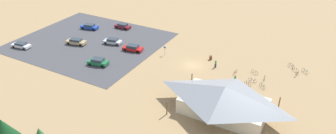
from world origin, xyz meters
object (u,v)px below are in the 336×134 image
Objects in this scene: bicycle_blue_front_row at (248,84)px; bicycle_teal_yard_front at (305,71)px; bicycle_yellow_yard_right at (255,72)px; bicycle_red_yard_center at (235,72)px; trash_bin at (211,58)px; car_red_end_stall at (133,48)px; bicycle_black_back_row at (291,66)px; lot_sign at (165,49)px; car_silver_near_entry at (113,41)px; visitor_near_lot at (235,79)px; bicycle_silver_by_bin at (265,78)px; pine_east at (3,130)px; bicycle_purple_lone_east at (252,80)px; visitor_crossing_yard at (216,64)px; bicycle_orange_mid_cluster at (297,74)px; bike_pavilion at (224,99)px; car_maroon_mid_lot at (123,26)px; car_green_inner_stall at (98,62)px; bicycle_green_near_porch at (262,86)px; car_white_by_curb at (21,45)px; bicycle_white_yard_left at (295,70)px; car_blue_aisle_side at (90,26)px.

bicycle_teal_yard_front is at bearing -131.03° from bicycle_blue_front_row.
bicycle_yellow_yard_right reaches higher than bicycle_red_yard_center.
trash_bin reaches higher than bicycle_yellow_yard_right.
car_red_end_stall reaches higher than bicycle_teal_yard_front.
bicycle_blue_front_row is 1.08× the size of bicycle_black_back_row.
lot_sign is 0.47× the size of car_silver_near_entry.
car_red_end_stall is 1.05× the size of car_silver_near_entry.
visitor_near_lot is at bearing 6.05° from bicycle_blue_front_row.
bicycle_silver_by_bin is 0.36× the size of car_silver_near_entry.
pine_east is 39.30m from visitor_near_lot.
bicycle_purple_lone_east is 0.98× the size of visitor_crossing_yard.
bicycle_yellow_yard_right is at bearing -115.50° from visitor_near_lot.
bicycle_yellow_yard_right is at bearing 22.26° from bicycle_orange_mid_cluster.
bike_pavilion is at bearing 71.05° from bicycle_black_back_row.
bicycle_teal_yard_front is 46.20m from car_maroon_mid_lot.
bike_pavilion is at bearing 174.32° from car_green_inner_stall.
visitor_crossing_yard is at bearing -113.15° from pine_east.
bicycle_green_near_porch is 0.79× the size of bicycle_red_yard_center.
bicycle_orange_mid_cluster is 0.94× the size of visitor_crossing_yard.
trash_bin is 10.29m from lot_sign.
bicycle_red_yard_center is at bearing 178.13° from lot_sign.
visitor_crossing_yard reaches higher than bicycle_green_near_porch.
bicycle_silver_by_bin reaches higher than bicycle_green_near_porch.
car_silver_near_entry is at bearing -5.27° from visitor_near_lot.
bicycle_orange_mid_cluster reaches higher than bicycle_red_yard_center.
bicycle_yellow_yard_right is at bearing 46.54° from bicycle_black_back_row.
visitor_near_lot reaches higher than bicycle_teal_yard_front.
car_silver_near_entry is (10.07, -35.81, -3.86)m from pine_east.
car_white_by_curb is 49.59m from visitor_near_lot.
car_white_by_curb is (58.23, 19.18, 0.31)m from bicycle_white_yard_left.
lot_sign is 1.58× the size of bicycle_teal_yard_front.
bicycle_silver_by_bin is 47.26m from car_blue_aisle_side.
car_red_end_stall is 1.11× the size of car_maroon_mid_lot.
bicycle_white_yard_left is 0.82× the size of visitor_crossing_yard.
car_red_end_stall is 2.79× the size of visitor_crossing_yard.
bicycle_white_yard_left is at bearing -155.16° from car_green_inner_stall.
visitor_crossing_yard is at bearing -13.06° from bicycle_purple_lone_east.
car_red_end_stall is at bearing -0.38° from bicycle_purple_lone_east.
bicycle_green_near_porch is 0.82× the size of bicycle_orange_mid_cluster.
visitor_near_lot is (11.28, 10.42, 0.50)m from bicycle_teal_yard_front.
trash_bin is 0.14× the size of pine_east.
visitor_near_lot is at bearing 167.78° from lot_sign.
bike_pavilion is at bearing 82.55° from bicycle_blue_front_row.
bicycle_black_back_row is 0.30× the size of car_green_inner_stall.
bike_pavilion is 11.41× the size of bicycle_white_yard_left.
bicycle_teal_yard_front is (-18.81, -3.80, -0.06)m from trash_bin.
bike_pavilion is at bearing 117.82° from trash_bin.
bicycle_green_near_porch is at bearing 163.66° from visitor_crossing_yard.
visitor_crossing_yard is at bearing 174.47° from car_blue_aisle_side.
bicycle_yellow_yard_right is at bearing 35.44° from bicycle_white_yard_left.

